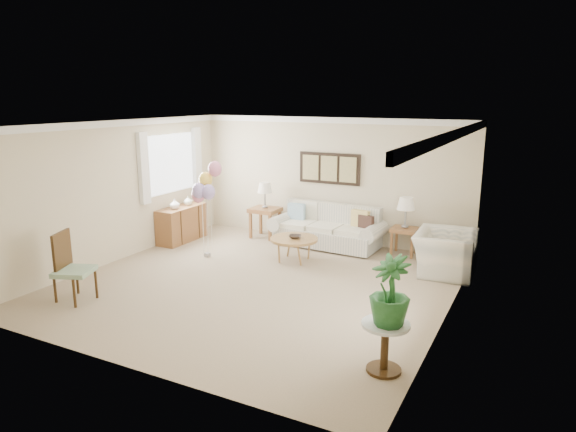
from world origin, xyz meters
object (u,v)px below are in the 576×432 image
object	(u,v)px
sofa	(328,230)
armchair	(445,253)
coffee_table	(294,240)
accent_chair	(70,265)
balloon_cluster	(205,186)

from	to	relation	value
sofa	armchair	xyz separation A→B (m)	(2.45, -0.60, 0.03)
sofa	coffee_table	bearing A→B (deg)	-98.50
sofa	accent_chair	distance (m)	5.00
sofa	coffee_table	distance (m)	1.22
armchair	sofa	bearing A→B (deg)	73.69
sofa	armchair	bearing A→B (deg)	-13.80
sofa	armchair	size ratio (longest dim) A/B	2.08
coffee_table	balloon_cluster	distance (m)	1.94
coffee_table	balloon_cluster	xyz separation A→B (m)	(-1.58, -0.55, 0.98)
armchair	accent_chair	bearing A→B (deg)	125.95
sofa	balloon_cluster	xyz separation A→B (m)	(-1.76, -1.75, 1.06)
coffee_table	accent_chair	bearing A→B (deg)	-124.03
accent_chair	balloon_cluster	world-z (taller)	balloon_cluster
coffee_table	sofa	bearing A→B (deg)	81.50
sofa	coffee_table	size ratio (longest dim) A/B	2.65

